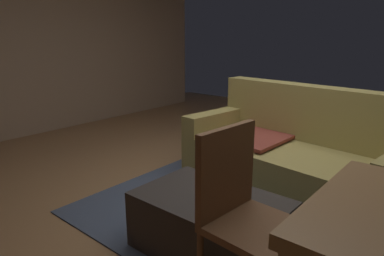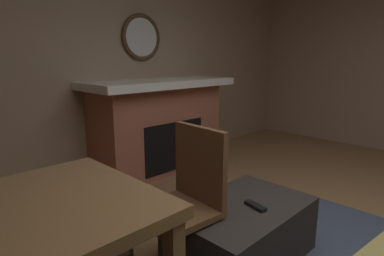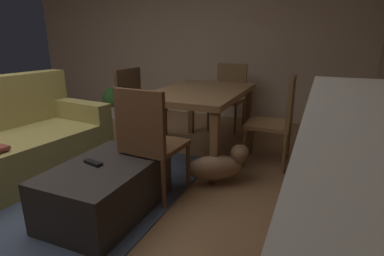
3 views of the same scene
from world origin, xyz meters
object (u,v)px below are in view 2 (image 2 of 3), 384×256
(tv_remote, at_px, (255,206))
(small_dog, at_px, (87,244))
(ottoman_coffee_table, at_px, (242,232))
(round_wall_mirror, at_px, (142,37))
(dining_chair_west, at_px, (187,193))
(fireplace, at_px, (159,125))

(tv_remote, xyz_separation_m, small_dog, (0.81, -0.71, -0.23))
(tv_remote, bearing_deg, ottoman_coffee_table, -61.99)
(round_wall_mirror, xyz_separation_m, small_dog, (1.53, 1.44, -1.40))
(round_wall_mirror, bearing_deg, small_dog, 43.25)
(dining_chair_west, bearing_deg, small_dog, -44.61)
(small_dog, bearing_deg, fireplace, -143.00)
(tv_remote, bearing_deg, dining_chair_west, -24.60)
(tv_remote, bearing_deg, small_dog, -29.52)
(fireplace, xyz_separation_m, small_dog, (1.53, 1.15, -0.37))
(round_wall_mirror, relative_size, small_dog, 0.99)
(fireplace, relative_size, dining_chair_west, 1.92)
(round_wall_mirror, relative_size, dining_chair_west, 0.59)
(tv_remote, relative_size, dining_chair_west, 0.17)
(round_wall_mirror, bearing_deg, fireplace, 90.00)
(round_wall_mirror, xyz_separation_m, ottoman_coffee_table, (0.74, 2.07, -1.38))
(tv_remote, relative_size, small_dog, 0.29)
(round_wall_mirror, bearing_deg, tv_remote, 71.59)
(ottoman_coffee_table, relative_size, small_dog, 1.71)
(ottoman_coffee_table, xyz_separation_m, dining_chair_west, (0.34, -0.18, 0.33))
(ottoman_coffee_table, relative_size, tv_remote, 5.87)
(ottoman_coffee_table, bearing_deg, tv_remote, 106.37)
(fireplace, height_order, round_wall_mirror, round_wall_mirror)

